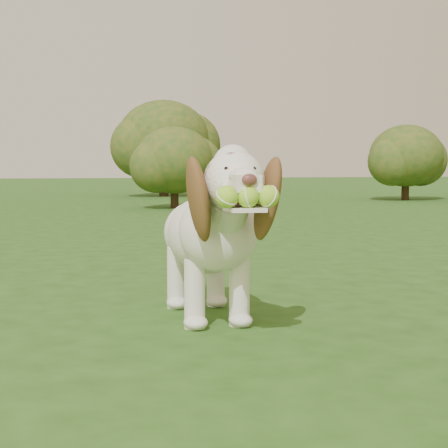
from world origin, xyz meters
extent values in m
plane|color=#234714|center=(0.00, 0.00, 0.00)|extent=(80.00, 80.00, 0.00)
ellipsoid|color=white|center=(-0.25, -0.19, 0.43)|extent=(0.40, 0.76, 0.40)
ellipsoid|color=white|center=(-0.25, -0.47, 0.48)|extent=(0.40, 0.40, 0.39)
ellipsoid|color=white|center=(-0.26, 0.08, 0.42)|extent=(0.36, 0.36, 0.35)
cylinder|color=white|center=(-0.24, -0.62, 0.58)|extent=(0.21, 0.31, 0.30)
sphere|color=white|center=(-0.24, -0.77, 0.73)|extent=(0.28, 0.28, 0.27)
sphere|color=white|center=(-0.24, -0.74, 0.80)|extent=(0.18, 0.18, 0.18)
cube|color=white|center=(-0.24, -0.92, 0.72)|extent=(0.12, 0.16, 0.07)
ellipsoid|color=#592D28|center=(-0.23, -1.01, 0.74)|extent=(0.07, 0.04, 0.05)
cube|color=white|center=(-0.24, -0.94, 0.62)|extent=(0.15, 0.17, 0.02)
ellipsoid|color=brown|center=(-0.40, -0.76, 0.65)|extent=(0.16, 0.26, 0.42)
ellipsoid|color=brown|center=(-0.08, -0.75, 0.65)|extent=(0.15, 0.26, 0.42)
cylinder|color=white|center=(-0.26, 0.24, 0.47)|extent=(0.07, 0.19, 0.15)
cylinder|color=white|center=(-0.36, -0.45, 0.17)|extent=(0.10, 0.10, 0.34)
cylinder|color=white|center=(-0.13, -0.45, 0.17)|extent=(0.10, 0.10, 0.34)
cylinder|color=white|center=(-0.37, 0.05, 0.17)|extent=(0.10, 0.10, 0.34)
cylinder|color=white|center=(-0.14, 0.06, 0.17)|extent=(0.10, 0.10, 0.34)
sphere|color=#9BD033|center=(-0.32, -0.99, 0.67)|extent=(0.10, 0.10, 0.09)
sphere|color=#9BD033|center=(-0.23, -0.98, 0.67)|extent=(0.10, 0.10, 0.09)
sphere|color=#9BD033|center=(-0.15, -0.98, 0.67)|extent=(0.10, 0.10, 0.09)
cylinder|color=#382314|center=(1.00, 8.92, 0.24)|extent=(0.15, 0.15, 0.49)
ellipsoid|color=#193E13|center=(1.00, 8.92, 0.89)|extent=(1.46, 1.46, 1.24)
cylinder|color=#382314|center=(1.49, 13.84, 0.40)|extent=(0.25, 0.25, 0.79)
ellipsoid|color=#193E13|center=(1.49, 13.84, 1.45)|extent=(2.38, 2.38, 2.02)
cylinder|color=#382314|center=(6.62, 10.67, 0.28)|extent=(0.17, 0.17, 0.56)
ellipsoid|color=#193E13|center=(6.62, 10.67, 1.02)|extent=(1.67, 1.67, 1.42)
camera|label=1|loc=(-0.96, -3.71, 0.80)|focal=55.00mm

